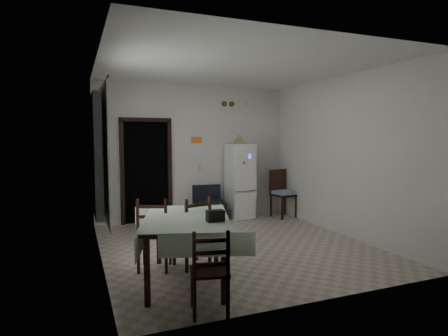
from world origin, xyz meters
name	(u,v)px	position (x,y,z in m)	size (l,w,h in m)	color
ground	(235,246)	(0.00, 0.00, 0.00)	(4.50, 4.50, 0.00)	#B4A893
ceiling	(236,67)	(0.00, 0.00, 2.90)	(4.20, 4.50, 0.02)	white
wall_back	(194,152)	(0.00, 2.25, 1.45)	(4.20, 0.02, 2.90)	silver
wall_front	(320,170)	(0.00, -2.25, 1.45)	(4.20, 0.02, 2.90)	silver
wall_left	(99,161)	(-2.10, 0.00, 1.45)	(0.02, 4.50, 2.90)	silver
wall_right	(341,156)	(2.10, 0.00, 1.45)	(0.02, 4.50, 2.90)	silver
doorway	(144,171)	(-1.05, 2.45, 1.06)	(1.06, 0.52, 2.22)	black
window_recess	(96,155)	(-2.15, -0.20, 1.55)	(0.10, 1.20, 1.60)	silver
curtain	(104,155)	(-2.04, -0.20, 1.55)	(0.02, 1.45, 1.85)	silver
curtain_rod	(103,84)	(-2.03, -0.20, 2.50)	(0.02, 0.02, 1.60)	black
calendar	(197,145)	(0.05, 2.24, 1.62)	(0.28, 0.02, 0.40)	white
calendar_image	(197,140)	(0.05, 2.23, 1.72)	(0.24, 0.01, 0.14)	orange
light_switch	(201,168)	(0.15, 2.24, 1.10)	(0.08, 0.02, 0.12)	beige
vent_left	(224,104)	(0.70, 2.23, 2.52)	(0.12, 0.12, 0.03)	brown
vent_right	(232,104)	(0.88, 2.23, 2.52)	(0.12, 0.12, 0.03)	brown
emergency_light	(251,103)	(1.35, 2.21, 2.55)	(0.25, 0.07, 0.09)	white
fridge	(240,181)	(0.96, 1.93, 0.82)	(0.53, 0.53, 1.64)	white
tan_cone	(239,139)	(0.93, 1.93, 1.74)	(0.24, 0.24, 0.20)	tan
navy_seat	(210,203)	(0.24, 1.93, 0.37)	(0.61, 0.59, 0.74)	black
corner_chair	(284,194)	(1.87, 1.60, 0.53)	(0.46, 0.46, 1.06)	black
dining_table	(187,249)	(-1.16, -1.15, 0.41)	(1.02, 1.56, 0.81)	#AEC1A5
black_bag	(215,216)	(-0.91, -1.51, 0.88)	(0.20, 0.12, 0.13)	black
dining_chair_far_left	(155,233)	(-1.45, -0.59, 0.50)	(0.43, 0.43, 0.99)	black
dining_chair_far_right	(192,231)	(-0.95, -0.66, 0.49)	(0.42, 0.42, 0.99)	black
dining_chair_near_head	(209,270)	(-1.18, -2.06, 0.45)	(0.38, 0.38, 0.90)	black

